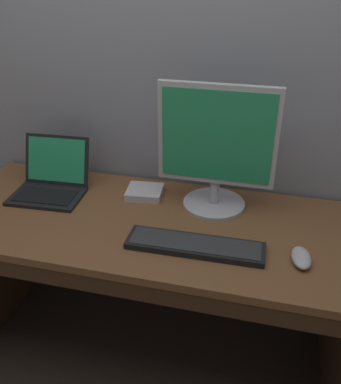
{
  "coord_description": "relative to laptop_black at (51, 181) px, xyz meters",
  "views": [
    {
      "loc": [
        0.45,
        -1.38,
        1.68
      ],
      "look_at": [
        0.1,
        0.0,
        0.89
      ],
      "focal_mm": 40.16,
      "sensor_mm": 36.0,
      "label": 1
    }
  ],
  "objects": [
    {
      "name": "computer_mouse",
      "position": [
        1.07,
        -0.24,
        -0.03
      ],
      "size": [
        0.08,
        0.13,
        0.04
      ],
      "primitive_type": "ellipsoid",
      "rotation": [
        0.0,
        0.0,
        0.13
      ],
      "color": "#B7B7BC",
      "rests_on": "desk"
    },
    {
      "name": "desk",
      "position": [
        0.48,
        -0.13,
        -0.29
      ],
      "size": [
        1.69,
        0.69,
        0.75
      ],
      "color": "brown",
      "rests_on": "ground"
    },
    {
      "name": "laptop_black",
      "position": [
        0.0,
        0.0,
        0.0
      ],
      "size": [
        0.32,
        0.3,
        0.23
      ],
      "color": "black",
      "rests_on": "desk"
    },
    {
      "name": "external_monitor",
      "position": [
        0.72,
        0.05,
        0.21
      ],
      "size": [
        0.47,
        0.26,
        0.52
      ],
      "color": "#B7B7BC",
      "rests_on": "desk"
    },
    {
      "name": "wired_keyboard",
      "position": [
        0.7,
        -0.26,
        -0.04
      ],
      "size": [
        0.5,
        0.14,
        0.03
      ],
      "color": "black",
      "rests_on": "desk"
    },
    {
      "name": "back_wall",
      "position": [
        0.48,
        0.27,
        0.51
      ],
      "size": [
        3.97,
        0.04,
        2.63
      ],
      "primitive_type": "cube",
      "color": "gray",
      "rests_on": "ground"
    },
    {
      "name": "external_drive_box",
      "position": [
        0.41,
        0.07,
        -0.04
      ],
      "size": [
        0.17,
        0.16,
        0.03
      ],
      "primitive_type": "cube",
      "rotation": [
        0.0,
        0.0,
        0.11
      ],
      "color": "silver",
      "rests_on": "desk"
    },
    {
      "name": "ground_plane",
      "position": [
        0.48,
        -0.12,
        -0.81
      ],
      "size": [
        14.0,
        14.0,
        0.0
      ],
      "primitive_type": "plane",
      "color": "#382D23"
    }
  ]
}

